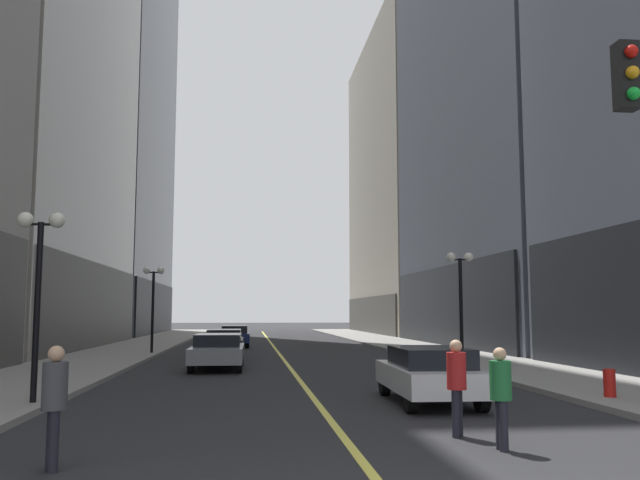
# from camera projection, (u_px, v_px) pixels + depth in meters

# --- Properties ---
(ground_plane) EXTENTS (200.00, 200.00, 0.00)m
(ground_plane) POSITION_uv_depth(u_px,v_px,m) (275.00, 348.00, 40.22)
(ground_plane) COLOR #262628
(sidewalk_left) EXTENTS (4.50, 78.00, 0.15)m
(sidewalk_left) POSITION_uv_depth(u_px,v_px,m) (136.00, 347.00, 39.34)
(sidewalk_left) COLOR gray
(sidewalk_left) RESTS_ON ground
(sidewalk_right) EXTENTS (4.50, 78.00, 0.15)m
(sidewalk_right) POSITION_uv_depth(u_px,v_px,m) (408.00, 346.00, 41.12)
(sidewalk_right) COLOR gray
(sidewalk_right) RESTS_ON ground
(lane_centre_stripe) EXTENTS (0.16, 70.00, 0.01)m
(lane_centre_stripe) POSITION_uv_depth(u_px,v_px,m) (275.00, 348.00, 40.22)
(lane_centre_stripe) COLOR #E5D64C
(lane_centre_stripe) RESTS_ON ground
(building_right_far) EXTENTS (14.11, 26.00, 30.69)m
(building_right_far) POSITION_uv_depth(u_px,v_px,m) (435.00, 185.00, 68.47)
(building_right_far) COLOR #B7AD99
(building_right_far) RESTS_ON ground
(car_white) EXTENTS (1.90, 4.39, 1.32)m
(car_white) POSITION_uv_depth(u_px,v_px,m) (429.00, 373.00, 15.70)
(car_white) COLOR silver
(car_white) RESTS_ON ground
(car_grey) EXTENTS (1.97, 4.78, 1.32)m
(car_grey) POSITION_uv_depth(u_px,v_px,m) (218.00, 350.00, 25.19)
(car_grey) COLOR slate
(car_grey) RESTS_ON ground
(car_black) EXTENTS (1.82, 4.70, 1.32)m
(car_black) POSITION_uv_depth(u_px,v_px,m) (224.00, 342.00, 31.97)
(car_black) COLOR black
(car_black) RESTS_ON ground
(car_navy) EXTENTS (1.91, 4.36, 1.32)m
(car_navy) POSITION_uv_depth(u_px,v_px,m) (234.00, 335.00, 41.27)
(car_navy) COLOR #141E4C
(car_navy) RESTS_ON ground
(pedestrian_in_green_parka) EXTENTS (0.35, 0.35, 1.59)m
(pedestrian_in_green_parka) POSITION_uv_depth(u_px,v_px,m) (501.00, 390.00, 10.40)
(pedestrian_in_green_parka) COLOR black
(pedestrian_in_green_parka) RESTS_ON ground
(pedestrian_in_red_jacket) EXTENTS (0.47, 0.47, 1.66)m
(pedestrian_in_red_jacket) POSITION_uv_depth(u_px,v_px,m) (457.00, 380.00, 11.53)
(pedestrian_in_red_jacket) COLOR black
(pedestrian_in_red_jacket) RESTS_ON ground
(pedestrian_with_orange_bag) EXTENTS (0.45, 0.45, 1.69)m
(pedestrian_with_orange_bag) POSITION_uv_depth(u_px,v_px,m) (54.00, 398.00, 9.04)
(pedestrian_with_orange_bag) COLOR black
(pedestrian_with_orange_bag) RESTS_ON ground
(street_lamp_left_near) EXTENTS (1.06, 0.36, 4.43)m
(street_lamp_left_near) POSITION_uv_depth(u_px,v_px,m) (39.00, 263.00, 15.06)
(street_lamp_left_near) COLOR black
(street_lamp_left_near) RESTS_ON ground
(street_lamp_left_far) EXTENTS (1.06, 0.36, 4.43)m
(street_lamp_left_far) POSITION_uv_depth(u_px,v_px,m) (153.00, 290.00, 33.27)
(street_lamp_left_far) COLOR black
(street_lamp_left_far) RESTS_ON ground
(street_lamp_right_mid) EXTENTS (1.06, 0.36, 4.43)m
(street_lamp_right_mid) POSITION_uv_depth(u_px,v_px,m) (460.00, 283.00, 25.25)
(street_lamp_right_mid) COLOR black
(street_lamp_right_mid) RESTS_ON ground
(fire_hydrant_right) EXTENTS (0.28, 0.28, 0.80)m
(fire_hydrant_right) POSITION_uv_depth(u_px,v_px,m) (610.00, 386.00, 15.70)
(fire_hydrant_right) COLOR red
(fire_hydrant_right) RESTS_ON ground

